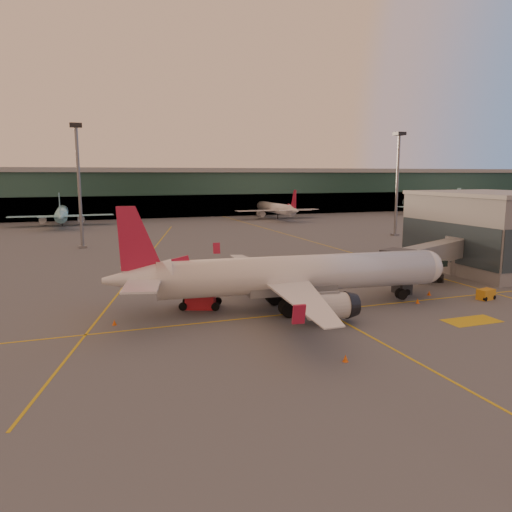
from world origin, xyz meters
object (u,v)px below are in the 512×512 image
object	(u,v)px
gpu_cart	(486,294)
pushback_tug	(428,276)
main_airplane	(289,276)
catering_truck	(198,286)

from	to	relation	value
gpu_cart	pushback_tug	size ratio (longest dim) A/B	0.57
main_airplane	catering_truck	world-z (taller)	main_airplane
main_airplane	pushback_tug	bearing A→B (deg)	20.79
catering_truck	gpu_cart	distance (m)	35.55
main_airplane	gpu_cart	world-z (taller)	main_airplane
gpu_cart	catering_truck	bearing A→B (deg)	154.54
main_airplane	catering_truck	size ratio (longest dim) A/B	6.15
catering_truck	pushback_tug	distance (m)	34.81
main_airplane	pushback_tug	size ratio (longest dim) A/B	9.39
gpu_cart	pushback_tug	distance (m)	11.03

